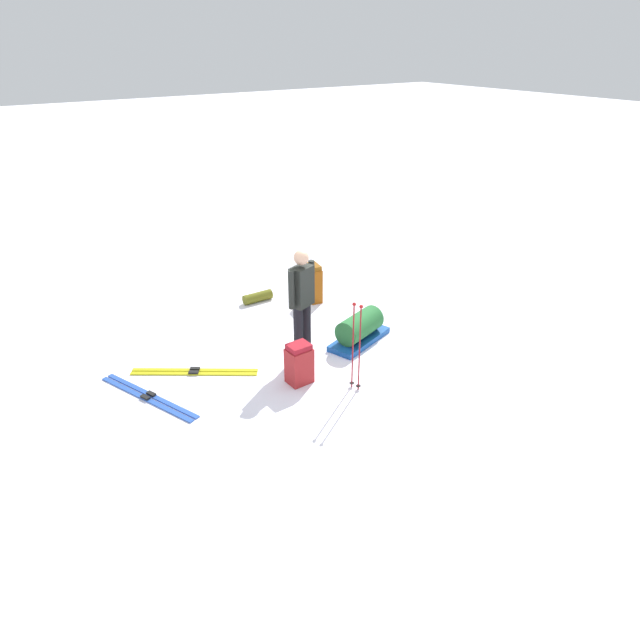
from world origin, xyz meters
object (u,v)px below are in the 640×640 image
Objects in this scene: skier_standing at (302,299)px; ski_pair_far at (194,372)px; ski_pair_near at (148,397)px; gear_sled at (360,329)px; ski_poles_planted_near at (356,343)px; sleeping_mat_rolled at (258,297)px; backpack_large_dark at (314,283)px; backpack_bright at (299,364)px.

skier_standing reaches higher than ski_pair_far.
skier_standing reaches higher than ski_pair_near.
ski_pair_near is 0.81m from ski_pair_far.
skier_standing is 1.23m from gear_sled.
ski_poles_planted_near is (-1.17, -0.11, -0.23)m from skier_standing.
ski_poles_planted_near is at bearing 175.43° from sleeping_mat_rolled.
backpack_large_dark reaches higher than ski_pair_near.
ski_pair_far is 3.04m from backpack_large_dark.
backpack_large_dark is 1.73m from gear_sled.
sleeping_mat_rolled is (2.11, -0.37, -0.86)m from skier_standing.
ski_pair_near is at bearing 124.75° from sleeping_mat_rolled.
gear_sled is at bearing -98.94° from skier_standing.
backpack_large_dark is (1.55, -1.24, -0.61)m from skier_standing.
ski_pair_near is 2.42× the size of backpack_large_dark.
backpack_large_dark is (1.09, -2.82, 0.34)m from ski_pair_far.
ski_poles_planted_near is (-1.64, -1.69, 0.71)m from ski_pair_far.
skier_standing is 0.99× the size of ski_pair_near.
skier_standing is at bearing 170.00° from sleeping_mat_rolled.
ski_poles_planted_near is (-2.73, 1.13, 0.37)m from backpack_large_dark.
gear_sled is (-1.71, 0.27, -0.12)m from backpack_large_dark.
ski_pair_near is 2.85× the size of backpack_bright.
ski_pair_far is at bearing 76.39° from gear_sled.
gear_sled is (1.02, -0.87, -0.50)m from ski_poles_planted_near.
gear_sled is at bearing -40.37° from ski_poles_planted_near.
ski_pair_far is 2.46m from ski_poles_planted_near.
ski_pair_near is 3.84m from backpack_large_dark.
ski_poles_planted_near is at bearing -136.06° from backpack_bright.
sleeping_mat_rolled is at bearing -49.90° from ski_pair_far.
sleeping_mat_rolled is (3.28, -0.26, -0.63)m from ski_poles_planted_near.
ski_pair_far is at bearing 73.59° from skier_standing.
ski_poles_planted_near is at bearing 157.41° from backpack_large_dark.
backpack_bright is (-0.82, -1.90, 0.28)m from ski_pair_near.
backpack_bright is 1.49m from gear_sled.
backpack_bright is (-1.07, -1.13, 0.28)m from ski_pair_far.
ski_pair_far is at bearing 45.80° from ski_poles_planted_near.
backpack_large_dark is 1.18× the size of backpack_bright.
backpack_bright is 2.84m from sleeping_mat_rolled.
ski_pair_near is 3.14× the size of sleeping_mat_rolled.
sleeping_mat_rolled reaches higher than ski_pair_near.
backpack_large_dark is at bearing -22.59° from ski_poles_planted_near.
backpack_bright reaches higher than ski_pair_near.
ski_poles_planted_near reaches higher than ski_pair_near.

